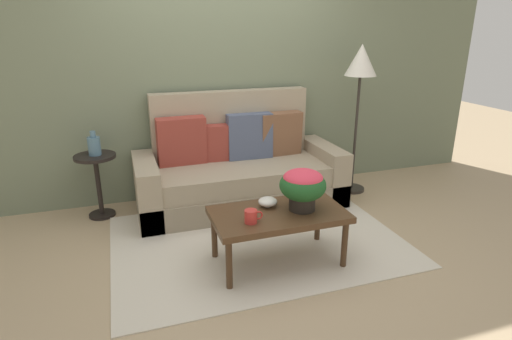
{
  "coord_description": "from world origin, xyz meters",
  "views": [
    {
      "loc": [
        -1.02,
        -2.99,
        1.76
      ],
      "look_at": [
        0.06,
        0.25,
        0.57
      ],
      "focal_mm": 29.36,
      "sensor_mm": 36.0,
      "label": 1
    }
  ],
  "objects_px": {
    "side_table": "(97,175)",
    "coffee_table": "(278,217)",
    "floor_lamp": "(360,71)",
    "couch": "(238,171)",
    "coffee_mug": "(251,216)",
    "table_vase": "(94,145)",
    "snack_bowl": "(268,202)",
    "potted_plant": "(303,185)"
  },
  "relations": [
    {
      "from": "side_table",
      "to": "floor_lamp",
      "type": "relative_size",
      "value": 0.39
    },
    {
      "from": "potted_plant",
      "to": "coffee_mug",
      "type": "xyz_separation_m",
      "value": [
        -0.43,
        -0.09,
        -0.15
      ]
    },
    {
      "from": "couch",
      "to": "coffee_table",
      "type": "bearing_deg",
      "value": -91.77
    },
    {
      "from": "coffee_mug",
      "to": "table_vase",
      "type": "distance_m",
      "value": 1.8
    },
    {
      "from": "coffee_table",
      "to": "side_table",
      "type": "bearing_deg",
      "value": 134.76
    },
    {
      "from": "couch",
      "to": "side_table",
      "type": "bearing_deg",
      "value": 175.62
    },
    {
      "from": "couch",
      "to": "floor_lamp",
      "type": "distance_m",
      "value": 1.62
    },
    {
      "from": "couch",
      "to": "coffee_mug",
      "type": "relative_size",
      "value": 15.07
    },
    {
      "from": "potted_plant",
      "to": "floor_lamp",
      "type": "bearing_deg",
      "value": 45.43
    },
    {
      "from": "potted_plant",
      "to": "coffee_table",
      "type": "bearing_deg",
      "value": 174.69
    },
    {
      "from": "snack_bowl",
      "to": "potted_plant",
      "type": "bearing_deg",
      "value": -30.94
    },
    {
      "from": "coffee_table",
      "to": "potted_plant",
      "type": "bearing_deg",
      "value": -5.31
    },
    {
      "from": "floor_lamp",
      "to": "coffee_table",
      "type": "bearing_deg",
      "value": -139.19
    },
    {
      "from": "couch",
      "to": "side_table",
      "type": "distance_m",
      "value": 1.36
    },
    {
      "from": "couch",
      "to": "table_vase",
      "type": "relative_size",
      "value": 9.05
    },
    {
      "from": "couch",
      "to": "side_table",
      "type": "height_order",
      "value": "couch"
    },
    {
      "from": "side_table",
      "to": "coffee_table",
      "type": "bearing_deg",
      "value": -45.24
    },
    {
      "from": "floor_lamp",
      "to": "snack_bowl",
      "type": "xyz_separation_m",
      "value": [
        -1.38,
        -1.04,
        -0.84
      ]
    },
    {
      "from": "coffee_table",
      "to": "floor_lamp",
      "type": "xyz_separation_m",
      "value": [
        1.34,
        1.16,
        0.93
      ]
    },
    {
      "from": "floor_lamp",
      "to": "snack_bowl",
      "type": "height_order",
      "value": "floor_lamp"
    },
    {
      "from": "snack_bowl",
      "to": "table_vase",
      "type": "distance_m",
      "value": 1.77
    },
    {
      "from": "side_table",
      "to": "potted_plant",
      "type": "bearing_deg",
      "value": -41.89
    },
    {
      "from": "couch",
      "to": "potted_plant",
      "type": "distance_m",
      "value": 1.28
    },
    {
      "from": "couch",
      "to": "coffee_table",
      "type": "distance_m",
      "value": 1.23
    },
    {
      "from": "side_table",
      "to": "potted_plant",
      "type": "height_order",
      "value": "potted_plant"
    },
    {
      "from": "side_table",
      "to": "coffee_mug",
      "type": "relative_size",
      "value": 4.54
    },
    {
      "from": "potted_plant",
      "to": "coffee_mug",
      "type": "height_order",
      "value": "potted_plant"
    },
    {
      "from": "couch",
      "to": "floor_lamp",
      "type": "xyz_separation_m",
      "value": [
        1.3,
        -0.07,
        0.96
      ]
    },
    {
      "from": "snack_bowl",
      "to": "coffee_mug",
      "type": "bearing_deg",
      "value": -132.73
    },
    {
      "from": "coffee_table",
      "to": "coffee_mug",
      "type": "distance_m",
      "value": 0.29
    },
    {
      "from": "coffee_table",
      "to": "floor_lamp",
      "type": "bearing_deg",
      "value": 40.81
    },
    {
      "from": "side_table",
      "to": "table_vase",
      "type": "relative_size",
      "value": 2.73
    },
    {
      "from": "coffee_table",
      "to": "snack_bowl",
      "type": "xyz_separation_m",
      "value": [
        -0.04,
        0.12,
        0.09
      ]
    },
    {
      "from": "side_table",
      "to": "coffee_mug",
      "type": "distance_m",
      "value": 1.79
    },
    {
      "from": "table_vase",
      "to": "couch",
      "type": "bearing_deg",
      "value": -4.44
    },
    {
      "from": "side_table",
      "to": "floor_lamp",
      "type": "xyz_separation_m",
      "value": [
        2.66,
        -0.17,
        0.88
      ]
    },
    {
      "from": "floor_lamp",
      "to": "potted_plant",
      "type": "xyz_separation_m",
      "value": [
        -1.16,
        -1.17,
        -0.68
      ]
    },
    {
      "from": "table_vase",
      "to": "potted_plant",
      "type": "bearing_deg",
      "value": -42.04
    },
    {
      "from": "coffee_table",
      "to": "potted_plant",
      "type": "relative_size",
      "value": 2.87
    },
    {
      "from": "couch",
      "to": "snack_bowl",
      "type": "bearing_deg",
      "value": -94.11
    },
    {
      "from": "coffee_table",
      "to": "potted_plant",
      "type": "xyz_separation_m",
      "value": [
        0.18,
        -0.02,
        0.24
      ]
    },
    {
      "from": "side_table",
      "to": "snack_bowl",
      "type": "xyz_separation_m",
      "value": [
        1.28,
        -1.21,
        0.05
      ]
    }
  ]
}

